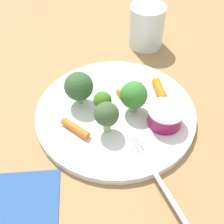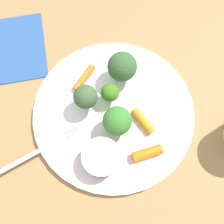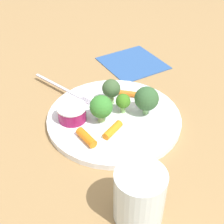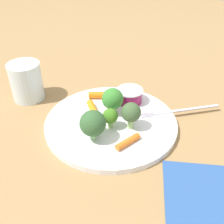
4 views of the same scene
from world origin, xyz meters
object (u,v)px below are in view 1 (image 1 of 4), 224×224
Objects in this scene: broccoli_floret_1 at (102,101)px; broccoli_floret_2 at (80,85)px; broccoli_floret_0 at (109,115)px; carrot_stick_0 at (75,128)px; carrot_stick_2 at (160,90)px; plate at (116,113)px; drinking_glass at (147,26)px; carrot_stick_1 at (130,89)px; napkin at (2,222)px; broccoli_floret_3 at (134,95)px; fork at (160,181)px; sauce_cup at (165,118)px.

broccoli_floret_1 is 0.70× the size of broccoli_floret_2.
broccoli_floret_2 is (-0.05, -0.07, 0.00)m from broccoli_floret_0.
broccoli_floret_0 is 1.06× the size of carrot_stick_0.
carrot_stick_2 is (-0.07, 0.08, -0.02)m from broccoli_floret_1.
plate is 3.06× the size of drinking_glass.
carrot_stick_1 is 0.17m from drinking_glass.
broccoli_floret_0 is 0.12m from carrot_stick_2.
carrot_stick_2 reaches higher than napkin.
carrot_stick_0 is (0.07, -0.07, -0.03)m from broccoli_floret_3.
drinking_glass reaches higher than broccoli_floret_2.
carrot_stick_1 is at bearing -150.33° from fork.
fork is (0.10, 0.12, -0.02)m from broccoli_floret_1.
napkin is at bearing -57.10° from fork.
plate is 4.76× the size of broccoli_floret_3.
broccoli_floret_0 is 0.99× the size of broccoli_floret_3.
carrot_stick_1 reaches higher than plate.
broccoli_floret_1 reaches higher than plate.
fork is at bearing 42.58° from plate.
carrot_stick_2 is at bearing 107.06° from carrot_stick_1.
carrot_stick_1 is 0.29m from napkin.
drinking_glass is (-0.15, -0.06, 0.02)m from carrot_stick_2.
broccoli_floret_1 is at bearing 153.02° from carrot_stick_0.
carrot_stick_0 reaches higher than napkin.
napkin is (0.18, -0.08, -0.04)m from broccoli_floret_0.
fork is at bearing 122.90° from napkin.
broccoli_floret_1 reaches higher than carrot_stick_2.
carrot_stick_0 is at bearing -107.86° from fork.
carrot_stick_2 is at bearing 154.59° from napkin.
broccoli_floret_1 is 0.23m from drinking_glass.
napkin is (0.21, -0.06, -0.04)m from broccoli_floret_1.
fork reaches higher than napkin.
broccoli_floret_0 reaches higher than carrot_stick_2.
broccoli_floret_2 is 1.29× the size of carrot_stick_2.
sauce_cup reaches higher than napkin.
broccoli_floret_3 is 0.64× the size of drinking_glass.
carrot_stick_1 is at bearing 122.43° from broccoli_floret_2.
broccoli_floret_2 is 0.09m from broccoli_floret_3.
sauce_cup is at bearing -170.46° from fork.
broccoli_floret_1 is 0.07m from carrot_stick_1.
broccoli_floret_3 is 1.07× the size of carrot_stick_0.
plate is 6.34× the size of broccoli_floret_1.
carrot_stick_2 is 0.18m from fork.
carrot_stick_1 reaches higher than fork.
plate is at bearing 143.53° from carrot_stick_0.
broccoli_floret_2 is at bearing -107.30° from broccoli_floret_1.
drinking_glass is at bearing -158.42° from sauce_cup.
drinking_glass is at bearing -178.41° from plate.
broccoli_floret_2 reaches higher than carrot_stick_0.
broccoli_floret_0 is at bearing 54.75° from broccoli_floret_2.
broccoli_floret_0 reaches higher than napkin.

